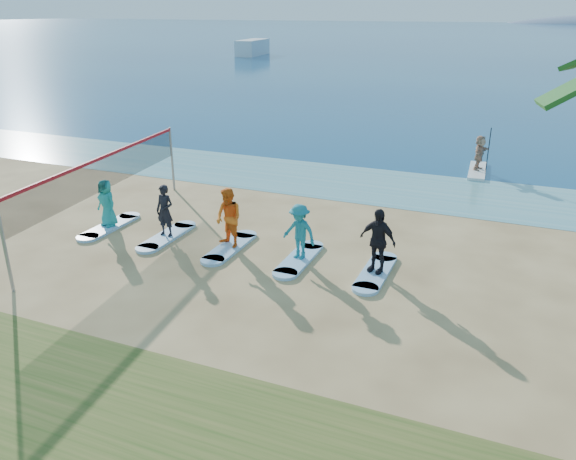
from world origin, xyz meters
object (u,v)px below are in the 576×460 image
at_px(student_2, 229,218).
at_px(surfboard_3, 299,259).
at_px(paddleboarder, 480,153).
at_px(surfboard_1, 167,236).
at_px(surfboard_0, 110,226).
at_px(student_3, 299,232).
at_px(student_0, 107,203).
at_px(surfboard_4, 375,272).
at_px(student_1, 165,211).
at_px(paddleboard, 477,171).
at_px(student_4, 377,241).
at_px(volleyball_net, 105,173).
at_px(boat_offshore_a, 253,55).
at_px(surfboard_2, 230,247).

height_order(student_2, surfboard_3, student_2).
height_order(paddleboarder, surfboard_1, paddleboarder).
distance_m(paddleboarder, surfboard_1, 14.43).
xyz_separation_m(surfboard_0, student_2, (4.49, 0.00, 0.94)).
relative_size(surfboard_1, student_3, 1.36).
height_order(student_0, surfboard_3, student_0).
bearing_deg(surfboard_4, surfboard_3, 180.00).
distance_m(paddleboarder, student_1, 14.41).
height_order(paddleboard, student_4, student_4).
height_order(paddleboard, student_0, student_0).
bearing_deg(volleyball_net, surfboard_3, 0.77).
height_order(boat_offshore_a, student_0, student_0).
distance_m(student_0, student_2, 4.49).
relative_size(student_0, surfboard_2, 0.71).
bearing_deg(volleyball_net, student_2, 1.17).
bearing_deg(student_2, volleyball_net, -156.06).
xyz_separation_m(boat_offshore_a, student_4, (36.58, -67.36, 0.99)).
relative_size(boat_offshore_a, student_0, 5.44).
relative_size(paddleboard, surfboard_1, 1.36).
height_order(paddleboard, paddleboarder, paddleboarder).
relative_size(paddleboarder, surfboard_0, 0.69).
xyz_separation_m(surfboard_3, student_4, (2.25, 0.00, 0.94)).
relative_size(student_1, surfboard_4, 0.74).
bearing_deg(surfboard_4, boat_offshore_a, 118.50).
height_order(paddleboarder, boat_offshore_a, paddleboarder).
bearing_deg(surfboard_3, surfboard_4, 0.00).
bearing_deg(surfboard_0, paddleboarder, 48.02).
bearing_deg(student_2, surfboard_1, -157.23).
distance_m(boat_offshore_a, surfboard_4, 76.65).
distance_m(surfboard_1, surfboard_4, 6.74).
bearing_deg(volleyball_net, surfboard_4, 0.58).
distance_m(paddleboarder, student_3, 12.37).
bearing_deg(student_1, volleyball_net, -175.26).
distance_m(paddleboard, surfboard_4, 11.86).
distance_m(student_2, student_4, 4.49).
bearing_deg(student_3, student_2, -166.17).
xyz_separation_m(student_0, student_4, (8.98, 0.00, 0.12)).
bearing_deg(volleyball_net, student_1, 2.42).
bearing_deg(student_0, student_2, 13.52).
distance_m(student_2, student_3, 2.25).
distance_m(volleyball_net, student_2, 4.45).
distance_m(surfboard_4, student_4, 0.94).
relative_size(paddleboarder, student_1, 0.92).
bearing_deg(student_4, surfboard_1, -164.63).
bearing_deg(surfboard_1, student_3, 0.00).
height_order(boat_offshore_a, student_1, student_1).
distance_m(student_1, surfboard_2, 2.41).
bearing_deg(student_1, surfboard_1, 0.00).
bearing_deg(surfboard_2, surfboard_1, 180.00).
bearing_deg(surfboard_0, volleyball_net, -31.81).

